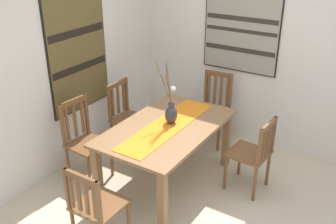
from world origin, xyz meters
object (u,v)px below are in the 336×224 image
object	(u,v)px
chair_2	(127,116)
painting_on_back_wall	(78,54)
centerpiece_vase	(171,112)
chair_0	(84,140)
dining_table	(167,135)
painting_on_side_wall	(241,31)
chair_1	(214,107)
chair_3	(95,206)
chair_4	(254,153)

from	to	relation	value
chair_2	painting_on_back_wall	world-z (taller)	painting_on_back_wall
centerpiece_vase	chair_0	size ratio (longest dim) A/B	0.77
dining_table	chair_0	size ratio (longest dim) A/B	1.65
chair_2	painting_on_side_wall	distance (m)	1.86
chair_1	chair_3	xyz separation A→B (m)	(-2.43, -0.02, -0.03)
chair_0	chair_4	bearing A→B (deg)	-65.48
dining_table	painting_on_side_wall	size ratio (longest dim) A/B	1.48
painting_on_side_wall	chair_2	bearing A→B (deg)	136.49
centerpiece_vase	chair_4	bearing A→B (deg)	-68.81
dining_table	painting_on_side_wall	distance (m)	1.76
dining_table	centerpiece_vase	distance (m)	0.26
dining_table	chair_4	xyz separation A→B (m)	(0.42, -0.87, -0.16)
dining_table	chair_3	size ratio (longest dim) A/B	1.82
chair_3	painting_on_back_wall	size ratio (longest dim) A/B	0.63
dining_table	chair_3	bearing A→B (deg)	-179.80
painting_on_back_wall	chair_2	bearing A→B (deg)	-43.97
centerpiece_vase	painting_on_back_wall	bearing A→B (deg)	93.46
chair_1	painting_on_back_wall	bearing A→B (deg)	134.43
chair_1	chair_2	bearing A→B (deg)	133.69
chair_0	painting_on_back_wall	xyz separation A→B (m)	(0.39, 0.37, 0.88)
chair_1	chair_4	world-z (taller)	chair_1
chair_0	painting_on_back_wall	distance (m)	1.03
chair_2	chair_3	xyz separation A→B (m)	(-1.60, -0.89, -0.01)
chair_3	chair_4	distance (m)	1.84
painting_on_back_wall	centerpiece_vase	bearing A→B (deg)	-86.54
chair_0	painting_on_side_wall	world-z (taller)	painting_on_side_wall
chair_3	painting_on_back_wall	bearing A→B (deg)	46.38
chair_2	chair_4	size ratio (longest dim) A/B	1.06
chair_1	painting_on_side_wall	size ratio (longest dim) A/B	0.90
chair_4	painting_on_side_wall	size ratio (longest dim) A/B	0.82
chair_2	chair_3	size ratio (longest dim) A/B	1.06
chair_2	painting_on_side_wall	world-z (taller)	painting_on_side_wall
dining_table	chair_0	xyz separation A→B (m)	(-0.39, 0.90, -0.15)
chair_3	painting_on_side_wall	size ratio (longest dim) A/B	0.81
dining_table	chair_2	world-z (taller)	chair_2
chair_4	chair_1	bearing A→B (deg)	47.84
chair_2	chair_4	xyz separation A→B (m)	(0.02, -1.75, -0.01)
centerpiece_vase	chair_4	distance (m)	1.02
chair_1	chair_3	bearing A→B (deg)	-179.45
centerpiece_vase	chair_2	bearing A→B (deg)	70.10
chair_2	chair_4	world-z (taller)	chair_2
chair_1	chair_4	size ratio (longest dim) A/B	1.10
chair_3	chair_1	bearing A→B (deg)	0.55
centerpiece_vase	chair_3	world-z (taller)	centerpiece_vase
centerpiece_vase	painting_on_side_wall	size ratio (longest dim) A/B	0.69
dining_table	chair_2	distance (m)	0.98
chair_0	painting_on_side_wall	bearing A→B (deg)	-29.39
dining_table	painting_on_back_wall	world-z (taller)	painting_on_back_wall
painting_on_side_wall	chair_4	bearing A→B (deg)	-147.60
centerpiece_vase	painting_on_back_wall	world-z (taller)	painting_on_back_wall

